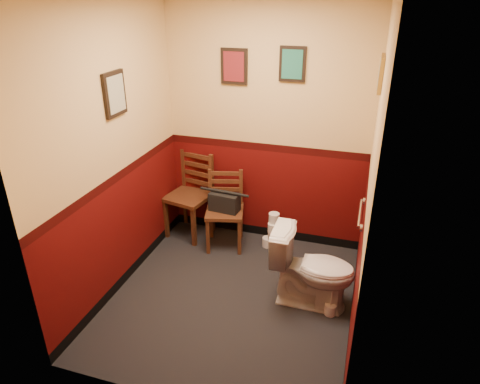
% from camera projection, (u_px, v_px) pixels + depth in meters
% --- Properties ---
extents(floor, '(2.20, 2.40, 0.00)m').
position_uv_depth(floor, '(232.00, 297.00, 4.09)').
color(floor, black).
rests_on(floor, ground).
extents(wall_back, '(2.20, 0.00, 2.70)m').
position_uv_depth(wall_back, '(266.00, 126.00, 4.54)').
color(wall_back, '#4B0908').
rests_on(wall_back, ground).
extents(wall_front, '(2.20, 0.00, 2.70)m').
position_uv_depth(wall_front, '(166.00, 240.00, 2.47)').
color(wall_front, '#4B0908').
rests_on(wall_front, ground).
extents(wall_left, '(0.00, 2.40, 2.70)m').
position_uv_depth(wall_left, '(114.00, 152.00, 3.80)').
color(wall_left, '#4B0908').
rests_on(wall_left, ground).
extents(wall_right, '(0.00, 2.40, 2.70)m').
position_uv_depth(wall_right, '(370.00, 182.00, 3.21)').
color(wall_right, '#4B0908').
rests_on(wall_right, ground).
extents(grab_bar, '(0.05, 0.56, 0.06)m').
position_uv_depth(grab_bar, '(361.00, 213.00, 3.61)').
color(grab_bar, silver).
rests_on(grab_bar, wall_right).
extents(framed_print_back_a, '(0.28, 0.04, 0.36)m').
position_uv_depth(framed_print_back_a, '(234.00, 66.00, 4.36)').
color(framed_print_back_a, black).
rests_on(framed_print_back_a, wall_back).
extents(framed_print_back_b, '(0.26, 0.04, 0.34)m').
position_uv_depth(framed_print_back_b, '(292.00, 64.00, 4.18)').
color(framed_print_back_b, black).
rests_on(framed_print_back_b, wall_back).
extents(framed_print_left, '(0.04, 0.30, 0.38)m').
position_uv_depth(framed_print_left, '(115.00, 94.00, 3.67)').
color(framed_print_left, black).
rests_on(framed_print_left, wall_left).
extents(framed_print_right, '(0.04, 0.34, 0.28)m').
position_uv_depth(framed_print_right, '(381.00, 73.00, 3.44)').
color(framed_print_right, olive).
rests_on(framed_print_right, wall_right).
extents(toilet, '(0.76, 0.43, 0.75)m').
position_uv_depth(toilet, '(313.00, 269.00, 3.86)').
color(toilet, white).
rests_on(toilet, floor).
extents(toilet_brush, '(0.11, 0.11, 0.38)m').
position_uv_depth(toilet_brush, '(330.00, 308.00, 3.85)').
color(toilet_brush, silver).
rests_on(toilet_brush, floor).
extents(chair_left, '(0.54, 0.54, 0.98)m').
position_uv_depth(chair_left, '(191.00, 195.00, 4.98)').
color(chair_left, '#522B18').
rests_on(chair_left, floor).
extents(chair_right, '(0.49, 0.49, 0.87)m').
position_uv_depth(chair_right, '(225.00, 210.00, 4.77)').
color(chair_right, '#522B18').
rests_on(chair_right, floor).
extents(handbag, '(0.34, 0.19, 0.24)m').
position_uv_depth(handbag, '(224.00, 202.00, 4.68)').
color(handbag, black).
rests_on(handbag, chair_right).
extents(tp_stack, '(0.25, 0.15, 0.43)m').
position_uv_depth(tp_stack, '(273.00, 233.00, 4.80)').
color(tp_stack, silver).
rests_on(tp_stack, floor).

